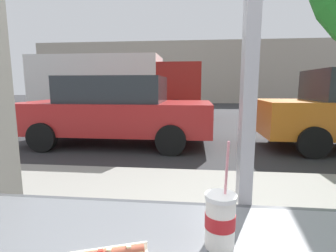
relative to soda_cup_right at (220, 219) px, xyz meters
The scene contains 6 objects.
ground_plane 8.30m from the soda_cup_right, 89.14° to the left, with size 60.00×60.00×0.00m, color #2D2D30.
sidewalk_strip 2.09m from the soda_cup_right, 86.14° to the left, with size 16.00×2.80×0.11m, color gray.
building_facade_far 21.61m from the soda_cup_right, 89.67° to the left, with size 28.00×1.20×5.12m, color #A89E8E.
soda_cup_right is the anchor object (origin of this frame).
parked_car_red 5.71m from the soda_cup_right, 110.13° to the left, with size 4.53×2.04×1.64m.
box_truck 10.91m from the soda_cup_right, 108.73° to the left, with size 7.18×2.44×2.69m.
Camera 1 is at (-0.20, -0.91, 1.42)m, focal length 27.25 mm.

